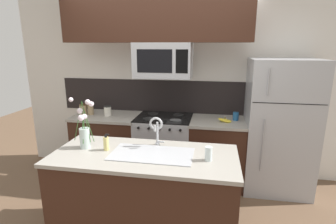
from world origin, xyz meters
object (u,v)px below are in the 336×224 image
microwave (163,60)px  storage_jar_tall (83,109)px  stove_range (164,148)px  flower_vase (84,132)px  storage_jar_medium (91,109)px  drinking_glass (209,154)px  coffee_tin (236,116)px  sink_faucet (156,127)px  refrigerator (279,126)px  storage_jar_short (108,111)px  dish_soap_bottle (106,143)px  banana_bunch (225,120)px

microwave → storage_jar_tall: microwave is taller
stove_range → flower_vase: bearing=-114.3°
storage_jar_tall → storage_jar_medium: storage_jar_medium is taller
drinking_glass → stove_range: bearing=116.7°
drinking_glass → microwave: bearing=117.0°
microwave → coffee_tin: size_ratio=6.77×
stove_range → sink_faucet: bearing=-82.9°
refrigerator → stove_range: bearing=-179.2°
storage_jar_short → storage_jar_medium: bearing=176.9°
storage_jar_medium → coffee_tin: storage_jar_medium is taller
storage_jar_tall → sink_faucet: 1.68m
coffee_tin → sink_faucet: sink_faucet is taller
storage_jar_short → drinking_glass: bearing=-40.9°
storage_jar_medium → storage_jar_short: size_ratio=1.16×
flower_vase → storage_jar_tall: bearing=118.3°
dish_soap_bottle → flower_vase: size_ratio=0.33×
banana_bunch → coffee_tin: coffee_tin is taller
microwave → drinking_glass: (0.65, -1.27, -0.72)m
refrigerator → sink_faucet: (-1.39, -1.07, 0.24)m
drinking_glass → sink_faucet: bearing=155.0°
refrigerator → storage_jar_medium: (-2.60, -0.03, 0.13)m
flower_vase → sink_faucet: bearing=13.5°
storage_jar_medium → storage_jar_short: storage_jar_medium is taller
sink_faucet → flower_vase: 0.70m
coffee_tin → drinking_glass: (-0.32, -1.34, 0.01)m
refrigerator → storage_jar_tall: (-2.71, -0.03, 0.12)m
microwave → drinking_glass: microwave is taller
refrigerator → dish_soap_bottle: (-1.84, -1.25, 0.11)m
drinking_glass → flower_vase: bearing=176.2°
stove_range → storage_jar_tall: storage_jar_tall is taller
drinking_glass → storage_jar_tall: bearing=145.3°
microwave → dish_soap_bottle: bearing=-105.0°
banana_bunch → flower_vase: size_ratio=0.38×
dish_soap_bottle → stove_range: bearing=75.2°
microwave → coffee_tin: microwave is taller
storage_jar_short → banana_bunch: (1.64, -0.04, -0.05)m
refrigerator → storage_jar_medium: 2.60m
stove_range → microwave: size_ratio=1.25×
microwave → stove_range: bearing=90.2°
storage_jar_medium → banana_bunch: bearing=-1.6°
storage_jar_medium → sink_faucet: 1.60m
stove_range → flower_vase: flower_vase is taller
microwave → drinking_glass: 1.60m
banana_bunch → sink_faucet: size_ratio=0.62×
refrigerator → sink_faucet: refrigerator is taller
refrigerator → coffee_tin: (-0.55, 0.03, 0.10)m
microwave → sink_faucet: size_ratio=2.43×
banana_bunch → flower_vase: 1.80m
microwave → banana_bunch: 1.13m
storage_jar_medium → refrigerator: bearing=0.6°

